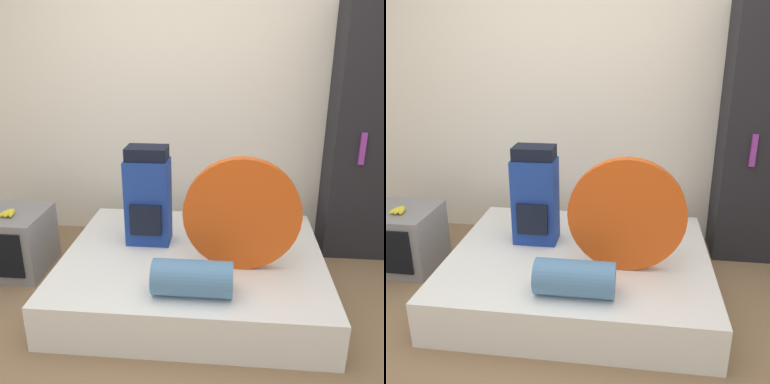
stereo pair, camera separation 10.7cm
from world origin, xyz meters
TOP-DOWN VIEW (x-y plane):
  - ground_plane at (0.00, 0.00)m, footprint 16.00×16.00m
  - wall_back at (0.00, 1.73)m, footprint 8.00×0.05m
  - bed at (0.13, 0.73)m, footprint 1.78×1.48m
  - backpack at (-0.21, 0.88)m, footprint 0.31×0.24m
  - tent_bag at (0.45, 0.56)m, footprint 0.74×0.07m
  - sleeping_roll at (0.17, 0.22)m, footprint 0.46×0.21m
  - television at (-1.33, 0.89)m, footprint 0.61×0.52m
  - banana_bunch at (-1.25, 0.85)m, footprint 0.12×0.15m

SIDE VIEW (x-z plane):
  - ground_plane at x=0.00m, z-range 0.00..0.00m
  - bed at x=0.13m, z-range 0.00..0.30m
  - television at x=-1.33m, z-range 0.00..0.47m
  - sleeping_roll at x=0.17m, z-range 0.30..0.51m
  - banana_bunch at x=-1.25m, z-range 0.47..0.51m
  - backpack at x=-0.21m, z-range 0.29..1.00m
  - tent_bag at x=0.45m, z-range 0.30..1.04m
  - wall_back at x=0.00m, z-range 0.00..2.60m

